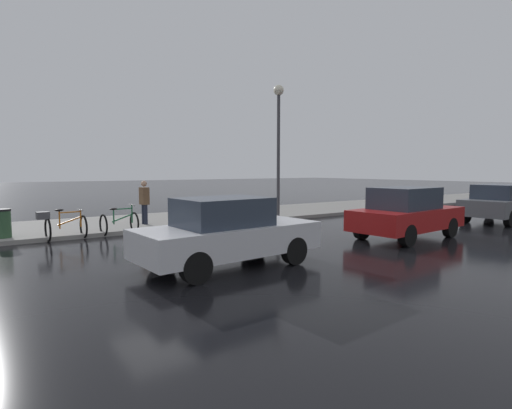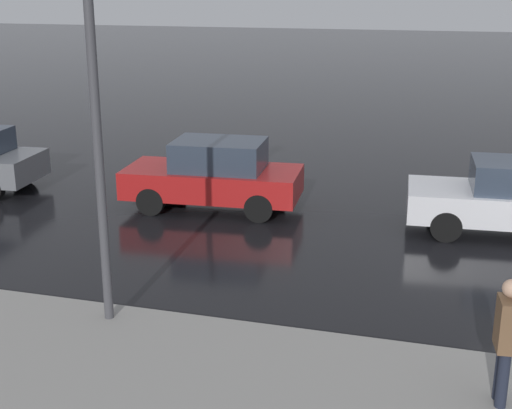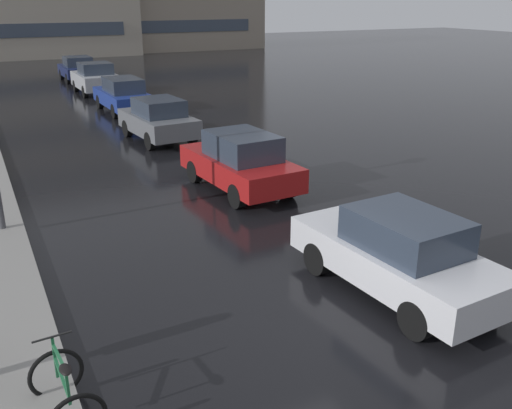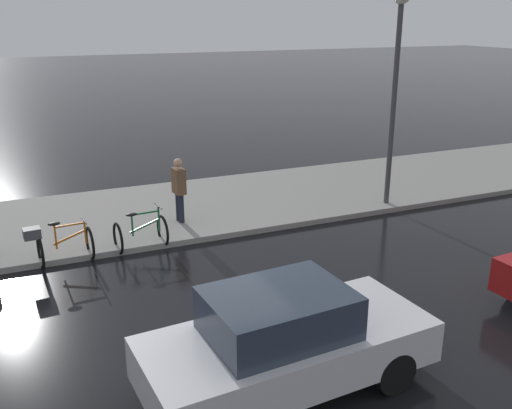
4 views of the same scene
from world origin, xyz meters
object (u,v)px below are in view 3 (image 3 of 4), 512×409
bicycle_second (66,394)px  car_blue (123,95)px  car_white (398,254)px  car_grey (158,120)px  car_red (240,162)px  car_silver (96,78)px  car_navy (78,69)px

bicycle_second → car_blue: size_ratio=0.26×
car_white → car_grey: 13.14m
car_red → car_blue: (0.01, 12.71, -0.02)m
car_red → car_grey: bearing=92.1°
car_red → car_grey: size_ratio=1.06×
car_white → car_grey: car_grey is taller
car_white → car_blue: car_blue is taller
car_silver → car_navy: size_ratio=1.04×
car_white → car_red: (-0.02, 6.55, 0.03)m
car_white → car_navy: 30.74m
car_blue → car_navy: car_blue is taller
bicycle_second → car_silver: size_ratio=0.30×
car_red → car_blue: bearing=90.0°
car_grey → car_silver: car_silver is taller
car_red → car_silver: car_silver is taller
car_white → car_silver: 25.22m
car_red → car_navy: size_ratio=1.12×
car_red → car_silver: (0.01, 18.67, 0.02)m
bicycle_second → car_silver: bearing=77.3°
car_silver → car_navy: car_silver is taller
bicycle_second → car_navy: 32.06m
car_white → car_blue: (-0.02, 19.26, 0.01)m
bicycle_second → car_white: size_ratio=0.27×
car_white → car_blue: bearing=90.1°
car_white → car_blue: 19.26m
bicycle_second → car_blue: (5.87, 20.03, 0.39)m
car_red → car_silver: size_ratio=1.08×
car_blue → car_navy: bearing=89.7°
car_red → car_navy: (0.06, 24.19, -0.05)m
car_silver → car_navy: 5.52m
car_white → car_silver: (-0.01, 25.22, 0.05)m
car_navy → bicycle_second: bearing=-100.6°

